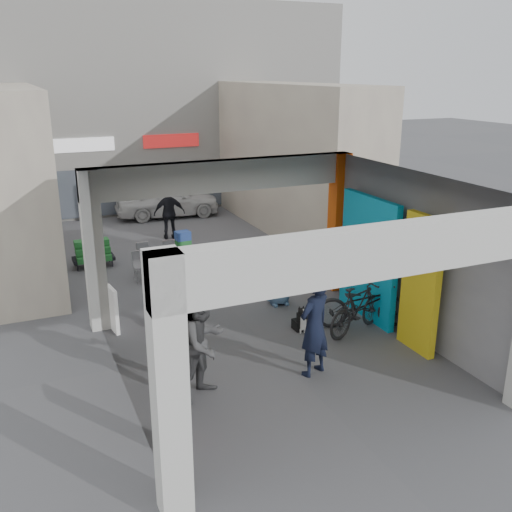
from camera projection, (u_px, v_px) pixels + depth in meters
name	position (u px, v px, depth m)	size (l,w,h in m)	color
ground	(262.00, 340.00, 11.97)	(90.00, 90.00, 0.00)	#505055
arcade_canopy	(306.00, 242.00, 10.75)	(6.40, 6.45, 6.40)	beige
far_building	(120.00, 107.00, 22.93)	(18.00, 4.08, 8.00)	white
plaza_bldg_left	(7.00, 178.00, 16.02)	(2.00, 9.00, 5.00)	beige
plaza_bldg_right	(292.00, 159.00, 19.44)	(2.00, 9.00, 5.00)	beige
bollard_left	(154.00, 291.00, 13.46)	(0.09, 0.09, 0.89)	gray
bollard_center	(223.00, 283.00, 13.84)	(0.09, 0.09, 0.93)	gray
bollard_right	(279.00, 270.00, 14.71)	(0.09, 0.09, 0.97)	gray
advert_board_near	(167.00, 418.00, 8.40)	(0.14, 0.55, 1.00)	silver
advert_board_far	(113.00, 309.00, 12.25)	(0.16, 0.56, 1.00)	silver
cafe_set	(153.00, 264.00, 15.76)	(1.36, 1.10, 0.82)	#9E9EA3
produce_stand	(93.00, 256.00, 16.38)	(1.15, 0.62, 0.76)	black
crate_stack	(183.00, 240.00, 18.05)	(0.48, 0.39, 0.56)	#1B6027
border_collie	(300.00, 321.00, 12.32)	(0.22, 0.43, 0.59)	black
man_with_dog	(314.00, 326.00, 10.37)	(0.70, 0.46, 1.93)	black
man_back_turned	(203.00, 343.00, 9.66)	(0.97, 0.76, 2.00)	#424245
man_elderly	(279.00, 274.00, 13.59)	(0.75, 0.49, 1.54)	#5378A3
man_crates	(169.00, 213.00, 18.94)	(1.03, 0.43, 1.75)	black
bicycle_front	(363.00, 304.00, 12.43)	(0.72, 2.07, 1.09)	black
bicycle_rear	(357.00, 309.00, 12.18)	(0.51, 1.81, 1.09)	black
white_van	(167.00, 199.00, 21.91)	(1.58, 3.92, 1.33)	silver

